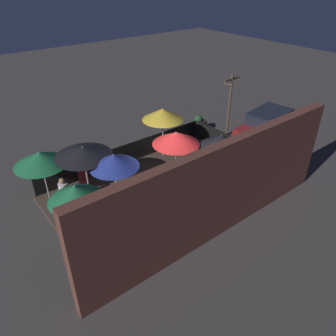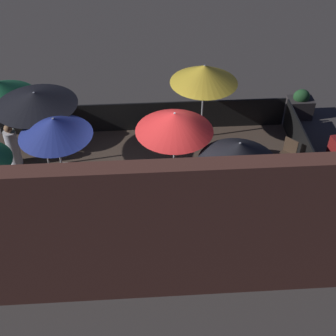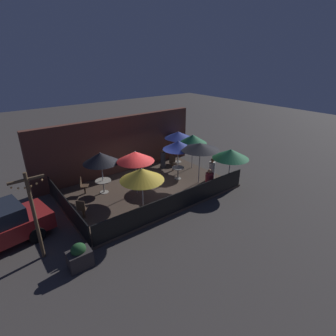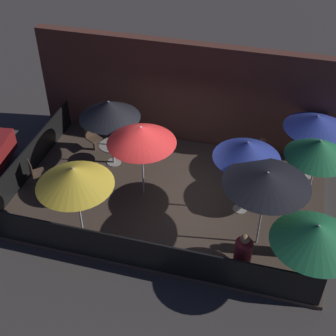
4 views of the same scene
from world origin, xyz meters
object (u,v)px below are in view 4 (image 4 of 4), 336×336
patio_umbrella_3 (267,179)px  patio_umbrella_6 (317,234)px  patio_umbrella_4 (74,176)px  patron_1 (242,256)px  patio_chair_0 (265,173)px  patio_chair_2 (93,137)px  patio_umbrella_2 (109,110)px  dining_table_1 (308,160)px  patio_umbrella_0 (247,150)px  dining_table_2 (113,148)px  patio_umbrella_7 (319,149)px  patio_umbrella_1 (317,122)px  dining_table_0 (242,195)px  patio_umbrella_5 (141,135)px  patron_0 (295,237)px  patio_chair_1 (36,173)px  patron_2 (260,156)px

patio_umbrella_3 → patio_umbrella_6: bearing=-42.9°
patio_umbrella_3 → patio_umbrella_4: patio_umbrella_4 is taller
patio_umbrella_6 → patron_1: size_ratio=1.63×
patio_chair_0 → patio_chair_2: bearing=-70.0°
patio_umbrella_2 → dining_table_1: size_ratio=2.61×
patio_umbrella_0 → dining_table_2: patio_umbrella_0 is taller
patio_umbrella_7 → patio_umbrella_1: bearing=93.3°
dining_table_0 → patio_umbrella_0: bearing=0.0°
patio_umbrella_4 → dining_table_0: 4.69m
dining_table_0 → dining_table_1: 2.70m
patio_umbrella_5 → patio_umbrella_7: (4.64, 0.79, -0.12)m
patio_umbrella_1 → patron_0: (-0.20, -3.35, -1.32)m
dining_table_2 → patio_umbrella_1: bearing=9.4°
dining_table_0 → dining_table_1: (1.72, 2.08, 0.02)m
patron_1 → patio_umbrella_0: bearing=-86.7°
patio_umbrella_0 → patio_umbrella_2: (-4.21, 1.10, -0.12)m
patio_umbrella_0 → patio_umbrella_6: 2.93m
patio_umbrella_0 → patio_umbrella_3: (0.61, -1.13, 0.09)m
patio_umbrella_4 → dining_table_2: patio_umbrella_4 is taller
patio_umbrella_1 → patio_chair_1: size_ratio=2.27×
patio_chair_2 → patio_chair_1: bearing=-81.3°
patio_umbrella_4 → patio_umbrella_7: (5.62, 2.94, -0.19)m
patio_umbrella_7 → patio_umbrella_4: bearing=-152.4°
patio_chair_0 → patio_chair_1: size_ratio=1.00×
patio_umbrella_4 → patio_umbrella_5: bearing=65.5°
patio_umbrella_7 → dining_table_0: size_ratio=3.07×
patio_chair_0 → patron_1: size_ratio=0.74×
patio_umbrella_6 → dining_table_2: patio_umbrella_6 is taller
patio_umbrella_4 → dining_table_0: patio_umbrella_4 is taller
patio_umbrella_6 → dining_table_1: (-0.11, 4.35, -1.24)m
patron_1 → patio_chair_2: bearing=-40.6°
patio_chair_2 → patron_2: 5.42m
patio_umbrella_0 → dining_table_0: size_ratio=3.24×
patio_chair_1 → patron_1: bearing=-57.6°
patio_chair_1 → patron_0: patron_0 is taller
patio_umbrella_1 → dining_table_2: (-5.93, -0.98, -1.37)m
patio_umbrella_2 → patio_umbrella_3: (4.81, -2.23, 0.21)m
patio_chair_1 → patio_chair_2: bearing=25.0°
patio_umbrella_5 → dining_table_1: (4.56, 2.12, -1.50)m
dining_table_1 → patron_2: 1.43m
patio_umbrella_3 → patio_umbrella_2: bearing=155.1°
dining_table_0 → patron_0: 1.98m
patio_umbrella_5 → dining_table_2: 2.34m
dining_table_0 → patron_2: (0.30, 1.89, 0.01)m
patio_umbrella_0 → patio_umbrella_7: bearing=22.4°
patio_umbrella_3 → dining_table_0: 2.07m
patio_umbrella_0 → dining_table_0: 1.54m
patio_umbrella_4 → patio_chair_1: patio_umbrella_4 is taller
patio_umbrella_3 → dining_table_2: 5.55m
dining_table_0 → patio_umbrella_6: bearing=-51.1°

